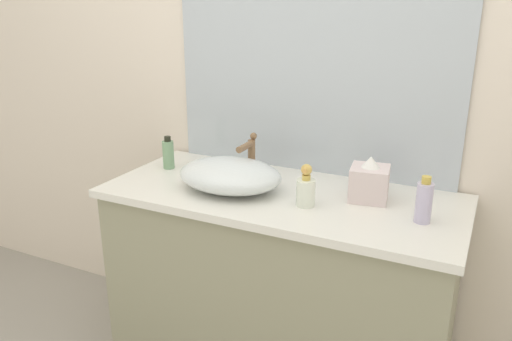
{
  "coord_description": "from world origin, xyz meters",
  "views": [
    {
      "loc": [
        0.76,
        -1.25,
        1.52
      ],
      "look_at": [
        -0.03,
        0.38,
        0.91
      ],
      "focal_mm": 35.83,
      "sensor_mm": 36.0,
      "label": 1
    }
  ],
  "objects_px": {
    "lotion_bottle": "(168,154)",
    "tissue_box": "(369,181)",
    "sink_basin": "(230,175)",
    "soap_dispenser": "(306,189)",
    "perfume_bottle": "(424,202)"
  },
  "relations": [
    {
      "from": "sink_basin",
      "to": "tissue_box",
      "type": "height_order",
      "value": "tissue_box"
    },
    {
      "from": "soap_dispenser",
      "to": "perfume_bottle",
      "type": "bearing_deg",
      "value": 5.18
    },
    {
      "from": "perfume_bottle",
      "to": "tissue_box",
      "type": "distance_m",
      "value": 0.24
    },
    {
      "from": "sink_basin",
      "to": "perfume_bottle",
      "type": "relative_size",
      "value": 2.57
    },
    {
      "from": "tissue_box",
      "to": "perfume_bottle",
      "type": "bearing_deg",
      "value": -29.78
    },
    {
      "from": "soap_dispenser",
      "to": "sink_basin",
      "type": "bearing_deg",
      "value": 175.55
    },
    {
      "from": "sink_basin",
      "to": "soap_dispenser",
      "type": "xyz_separation_m",
      "value": [
        0.31,
        -0.02,
        0.0
      ]
    },
    {
      "from": "sink_basin",
      "to": "perfume_bottle",
      "type": "height_order",
      "value": "perfume_bottle"
    },
    {
      "from": "sink_basin",
      "to": "tissue_box",
      "type": "bearing_deg",
      "value": 14.52
    },
    {
      "from": "sink_basin",
      "to": "lotion_bottle",
      "type": "distance_m",
      "value": 0.38
    },
    {
      "from": "lotion_bottle",
      "to": "tissue_box",
      "type": "xyz_separation_m",
      "value": [
        0.86,
        0.02,
        0.01
      ]
    },
    {
      "from": "soap_dispenser",
      "to": "lotion_bottle",
      "type": "height_order",
      "value": "soap_dispenser"
    },
    {
      "from": "soap_dispenser",
      "to": "tissue_box",
      "type": "height_order",
      "value": "tissue_box"
    },
    {
      "from": "soap_dispenser",
      "to": "tissue_box",
      "type": "xyz_separation_m",
      "value": [
        0.18,
        0.15,
        0.01
      ]
    },
    {
      "from": "sink_basin",
      "to": "lotion_bottle",
      "type": "relative_size",
      "value": 2.88
    }
  ]
}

